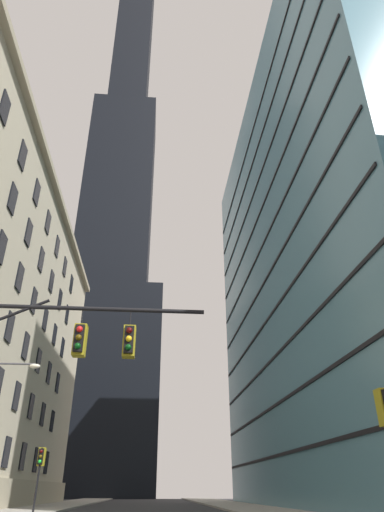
# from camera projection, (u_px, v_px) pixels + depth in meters

# --- Properties ---
(dark_skyscraper) EXTENTS (24.99, 24.99, 197.33)m
(dark_skyscraper) POSITION_uv_depth(u_px,v_px,m) (116.00, 238.00, 114.21)
(dark_skyscraper) COLOR black
(dark_skyscraper) RESTS_ON ground
(glass_office_midrise) EXTENTS (15.09, 48.14, 46.64)m
(glass_office_midrise) POSITION_uv_depth(u_px,v_px,m) (331.00, 257.00, 47.09)
(glass_office_midrise) COLOR teal
(glass_office_midrise) RESTS_ON ground
(traffic_signal_mast) EXTENTS (8.91, 0.63, 6.93)m
(traffic_signal_mast) POSITION_uv_depth(u_px,v_px,m) (38.00, 359.00, 13.95)
(traffic_signal_mast) COLOR black
(traffic_signal_mast) RESTS_ON sidewalk_left
(traffic_light_far_left) EXTENTS (0.40, 0.63, 3.58)m
(traffic_light_far_left) POSITION_uv_depth(u_px,v_px,m) (41.00, 460.00, 27.10)
(traffic_light_far_left) COLOR black
(traffic_light_far_left) RESTS_ON sidewalk_left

